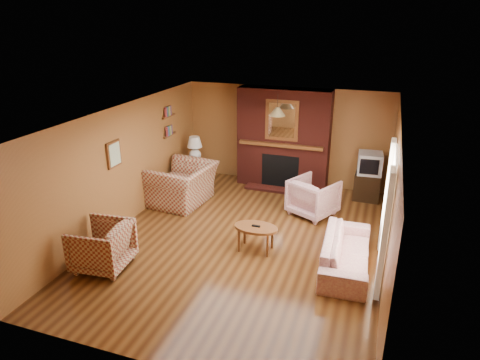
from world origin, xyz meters
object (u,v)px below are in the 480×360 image
at_px(side_table, 196,172).
at_px(floral_armchair, 313,197).
at_px(crt_tv, 370,163).
at_px(tv_stand, 367,186).
at_px(fireplace, 283,139).
at_px(coffee_table, 256,230).
at_px(plaid_loveseat, 183,184).
at_px(table_lamp, 195,147).
at_px(floral_sofa, 346,252).
at_px(plaid_armchair, 102,246).

bearing_deg(side_table, floral_armchair, -15.64).
bearing_deg(crt_tv, tv_stand, 90.00).
relative_size(fireplace, tv_stand, 3.83).
height_order(tv_stand, crt_tv, crt_tv).
xyz_separation_m(floral_armchair, coffee_table, (-0.71, -1.81, 0.01)).
bearing_deg(fireplace, side_table, -165.71).
height_order(plaid_loveseat, coffee_table, plaid_loveseat).
relative_size(fireplace, table_lamp, 3.91).
xyz_separation_m(coffee_table, tv_stand, (1.74, 3.03, -0.09)).
bearing_deg(plaid_loveseat, floral_sofa, 73.63).
distance_m(plaid_armchair, floral_armchair, 4.35).
relative_size(fireplace, plaid_loveseat, 1.75).
relative_size(floral_armchair, coffee_table, 1.10).
bearing_deg(tv_stand, floral_armchair, -129.04).
bearing_deg(side_table, plaid_armchair, -87.88).
xyz_separation_m(fireplace, coffee_table, (0.31, -3.22, -0.78)).
bearing_deg(table_lamp, crt_tv, 4.74).
distance_m(fireplace, coffee_table, 3.33).
distance_m(plaid_loveseat, table_lamp, 1.34).
relative_size(floral_armchair, tv_stand, 1.39).
bearing_deg(floral_sofa, plaid_armchair, 106.84).
bearing_deg(floral_sofa, plaid_loveseat, 65.93).
bearing_deg(floral_armchair, table_lamp, 11.18).
bearing_deg(floral_armchair, fireplace, -27.27).
height_order(floral_armchair, crt_tv, crt_tv).
xyz_separation_m(plaid_armchair, floral_armchair, (2.97, 3.18, -0.00)).
xyz_separation_m(plaid_armchair, coffee_table, (2.26, 1.37, 0.01)).
xyz_separation_m(plaid_loveseat, side_table, (-0.25, 1.22, -0.15)).
bearing_deg(plaid_loveseat, tv_stand, 117.28).
bearing_deg(coffee_table, plaid_loveseat, 145.87).
bearing_deg(tv_stand, table_lamp, -174.11).
height_order(floral_sofa, tv_stand, tv_stand).
distance_m(fireplace, floral_armchair, 1.91).
bearing_deg(floral_armchair, side_table, 11.18).
bearing_deg(crt_tv, floral_armchair, -130.24).
height_order(floral_armchair, table_lamp, table_lamp).
height_order(floral_sofa, coffee_table, floral_sofa).
relative_size(plaid_loveseat, floral_sofa, 0.72).
bearing_deg(plaid_loveseat, table_lamp, -163.10).
relative_size(floral_armchair, table_lamp, 1.42).
bearing_deg(coffee_table, crt_tv, 60.10).
bearing_deg(side_table, crt_tv, 4.74).
relative_size(plaid_loveseat, floral_armchair, 1.57).
xyz_separation_m(plaid_loveseat, floral_sofa, (3.75, -1.49, -0.17)).
height_order(floral_sofa, table_lamp, table_lamp).
height_order(floral_armchair, coffee_table, floral_armchair).
distance_m(plaid_loveseat, plaid_armchair, 2.84).
distance_m(floral_armchair, coffee_table, 1.95).
distance_m(plaid_loveseat, floral_armchair, 2.89).
bearing_deg(tv_stand, floral_sofa, -91.73).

